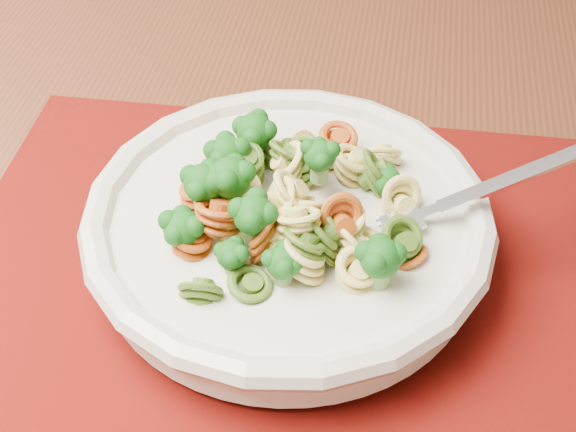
# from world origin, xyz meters

# --- Properties ---
(dining_table) EXTENTS (1.27, 0.82, 0.75)m
(dining_table) POSITION_xyz_m (0.70, -0.07, 0.64)
(dining_table) COLOR #592A19
(dining_table) RESTS_ON ground
(placemat) EXTENTS (0.47, 0.37, 0.00)m
(placemat) POSITION_xyz_m (0.67, -0.16, 0.75)
(placemat) COLOR #610F04
(placemat) RESTS_ON dining_table
(pasta_bowl) EXTENTS (0.27, 0.27, 0.05)m
(pasta_bowl) POSITION_xyz_m (0.67, -0.14, 0.79)
(pasta_bowl) COLOR beige
(pasta_bowl) RESTS_ON placemat
(pasta_broccoli_heap) EXTENTS (0.23, 0.23, 0.06)m
(pasta_broccoli_heap) POSITION_xyz_m (0.67, -0.14, 0.80)
(pasta_broccoli_heap) COLOR #F1D877
(pasta_broccoli_heap) RESTS_ON pasta_bowl
(fork) EXTENTS (0.18, 0.09, 0.08)m
(fork) POSITION_xyz_m (0.74, -0.14, 0.80)
(fork) COLOR silver
(fork) RESTS_ON pasta_bowl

